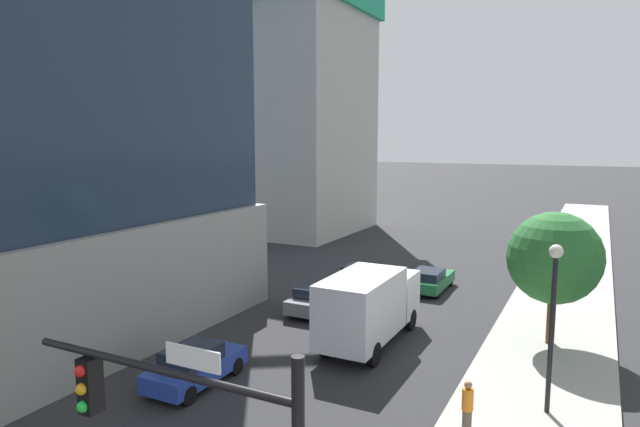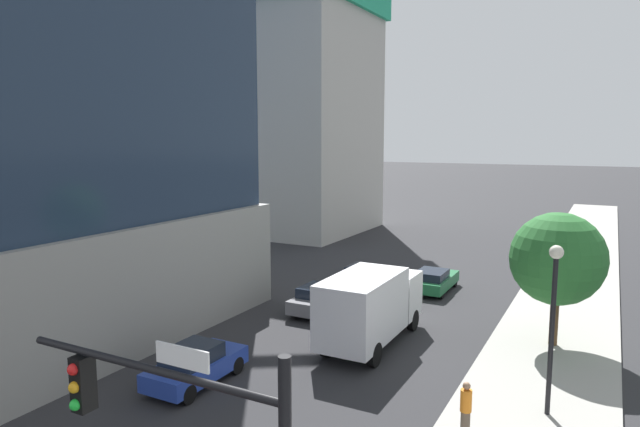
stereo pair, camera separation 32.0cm
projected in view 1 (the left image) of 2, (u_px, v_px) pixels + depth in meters
name	position (u px, v px, depth m)	size (l,w,h in m)	color
sidewalk	(544.00, 369.00, 21.61)	(5.21, 120.00, 0.15)	#9E9B93
construction_building	(284.00, 95.00, 53.55)	(15.00, 18.09, 32.79)	#B2AFA8
street_lamp	(553.00, 303.00, 17.57)	(0.44, 0.44, 5.57)	black
street_tree	(555.00, 258.00, 23.63)	(3.97, 3.97, 5.79)	brown
car_blue	(195.00, 365.00, 20.29)	(1.81, 4.07, 1.50)	#233D9E
car_green	(430.00, 280.00, 32.88)	(1.89, 4.28, 1.35)	#1E6638
car_gold	(362.00, 274.00, 34.31)	(1.74, 4.26, 1.36)	#AD8938
car_gray	(318.00, 298.00, 29.00)	(1.73, 4.53, 1.46)	slate
box_truck	(369.00, 304.00, 24.13)	(2.40, 6.95, 3.29)	silver
pedestrian_orange_shirt	(467.00, 409.00, 16.41)	(0.34, 0.34, 1.77)	brown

